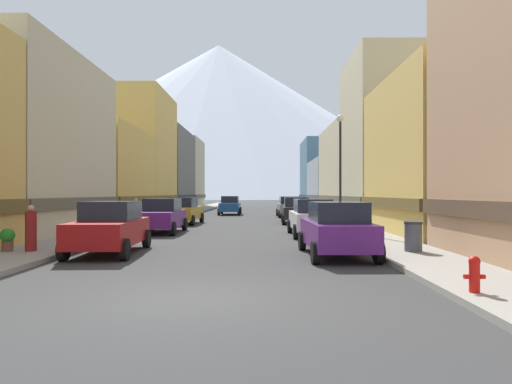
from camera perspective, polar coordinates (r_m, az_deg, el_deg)
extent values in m
plane|color=#363636|center=(9.17, -8.03, -13.13)|extent=(400.00, 400.00, 0.00)
cube|color=gray|center=(44.53, -9.25, -2.70)|extent=(2.50, 100.00, 0.15)
cube|color=gray|center=(44.15, 6.97, -2.72)|extent=(2.50, 100.00, 0.15)
cube|color=beige|center=(25.65, -27.86, 5.23)|extent=(6.65, 10.59, 8.91)
cube|color=#595444|center=(25.54, -27.86, -1.16)|extent=(6.95, 10.59, 0.50)
cube|color=#D8B259|center=(35.29, -19.21, 2.04)|extent=(6.20, 10.16, 6.80)
cube|color=brown|center=(35.26, -19.21, -0.89)|extent=(6.50, 10.16, 0.50)
cube|color=#D8B259|center=(45.28, -16.19, 4.57)|extent=(8.37, 9.75, 11.56)
cube|color=brown|center=(45.12, -16.20, -0.73)|extent=(8.67, 9.75, 0.50)
cube|color=#66605B|center=(56.51, -11.86, 2.66)|extent=(6.62, 12.96, 9.65)
cube|color=#2D2B29|center=(56.44, -11.86, -0.61)|extent=(6.92, 12.96, 0.50)
cube|color=beige|center=(68.19, -10.52, 2.31)|extent=(8.53, 10.37, 9.96)
cube|color=#595444|center=(68.12, -10.52, -0.53)|extent=(8.83, 10.37, 0.50)
cube|color=#D8B259|center=(24.66, 25.80, 4.05)|extent=(8.64, 9.84, 7.72)
cube|color=brown|center=(24.60, 25.81, -1.20)|extent=(8.94, 9.84, 0.50)
cube|color=beige|center=(33.54, 19.21, 6.15)|extent=(8.99, 8.11, 11.46)
cube|color=#595444|center=(33.34, 19.22, -0.93)|extent=(9.29, 8.11, 0.50)
cube|color=beige|center=(43.10, 13.50, 2.54)|extent=(6.94, 12.61, 8.16)
cube|color=#595444|center=(43.06, 13.50, -0.76)|extent=(7.24, 12.61, 0.50)
cube|color=#99A5B2|center=(55.62, 11.19, 0.83)|extent=(8.16, 11.85, 6.02)
cube|color=#444A50|center=(55.62, 11.19, -0.62)|extent=(8.46, 11.85, 0.50)
cube|color=slate|center=(66.86, 9.13, 2.23)|extent=(7.55, 10.79, 9.68)
cube|color=#22333F|center=(66.80, 9.13, -0.54)|extent=(7.85, 10.79, 0.50)
cube|color=#9E1111|center=(16.32, -17.84, -4.78)|extent=(2.05, 4.48, 0.80)
cube|color=#1E232D|center=(16.51, -17.60, -2.22)|extent=(1.70, 2.27, 0.64)
cylinder|color=black|center=(14.53, -16.09, -6.94)|extent=(0.25, 0.69, 0.68)
cylinder|color=black|center=(15.08, -22.94, -6.68)|extent=(0.25, 0.69, 0.68)
cylinder|color=black|center=(17.74, -13.51, -5.71)|extent=(0.25, 0.69, 0.68)
cylinder|color=black|center=(18.19, -19.23, -5.56)|extent=(0.25, 0.69, 0.68)
cube|color=#591E72|center=(24.15, -11.72, -3.28)|extent=(1.85, 4.40, 0.80)
cube|color=#1E232D|center=(24.37, -11.60, -1.55)|extent=(1.61, 2.20, 0.64)
cylinder|color=black|center=(22.38, -10.33, -4.55)|extent=(0.22, 0.68, 0.68)
cylinder|color=black|center=(22.80, -14.88, -4.47)|extent=(0.22, 0.68, 0.68)
cylinder|color=black|center=(25.62, -8.91, -3.99)|extent=(0.22, 0.68, 0.68)
cylinder|color=black|center=(25.99, -12.92, -3.94)|extent=(0.22, 0.68, 0.68)
cube|color=#B28419|center=(30.82, -9.03, -2.60)|extent=(2.05, 4.48, 0.80)
cube|color=#1E232D|center=(30.55, -9.13, -1.27)|extent=(1.71, 2.28, 0.64)
cylinder|color=black|center=(32.65, -9.99, -3.17)|extent=(0.25, 0.69, 0.68)
cylinder|color=black|center=(32.28, -6.80, -3.20)|extent=(0.25, 0.69, 0.68)
cylinder|color=black|center=(29.45, -11.47, -3.49)|extent=(0.25, 0.69, 0.68)
cylinder|color=black|center=(29.04, -7.95, -3.54)|extent=(0.25, 0.69, 0.68)
cube|color=#591E72|center=(15.13, 9.99, -5.15)|extent=(1.95, 4.45, 0.80)
cube|color=#1E232D|center=(14.84, 10.17, -2.46)|extent=(1.66, 2.24, 0.64)
cylinder|color=black|center=(16.65, 5.78, -6.07)|extent=(0.24, 0.69, 0.68)
cylinder|color=black|center=(16.96, 12.00, -5.96)|extent=(0.24, 0.69, 0.68)
cylinder|color=black|center=(13.40, 7.44, -7.52)|extent=(0.24, 0.69, 0.68)
cylinder|color=black|center=(13.79, 15.09, -7.31)|extent=(0.24, 0.69, 0.68)
cube|color=silver|center=(22.17, 6.97, -3.56)|extent=(1.92, 4.43, 0.80)
cube|color=#1E232D|center=(21.90, 7.05, -1.72)|extent=(1.64, 2.23, 0.64)
cylinder|color=black|center=(23.74, 4.24, -4.30)|extent=(0.23, 0.68, 0.68)
cylinder|color=black|center=(23.96, 8.64, -4.26)|extent=(0.23, 0.68, 0.68)
cylinder|color=black|center=(20.46, 5.00, -4.97)|extent=(0.23, 0.68, 0.68)
cylinder|color=black|center=(20.72, 10.09, -4.91)|extent=(0.23, 0.68, 0.68)
cube|color=black|center=(31.35, 5.09, -2.56)|extent=(1.97, 4.45, 0.80)
cube|color=#1E232D|center=(31.57, 5.06, -1.24)|extent=(1.67, 2.25, 0.64)
cylinder|color=black|center=(29.78, 7.01, -3.46)|extent=(0.24, 0.69, 0.68)
cylinder|color=black|center=(29.69, 3.46, -3.47)|extent=(0.24, 0.69, 0.68)
cylinder|color=black|center=(33.07, 6.54, -3.13)|extent=(0.24, 0.69, 0.68)
cylinder|color=black|center=(32.98, 3.35, -3.14)|extent=(0.24, 0.69, 0.68)
cube|color=slate|center=(39.40, 4.16, -2.07)|extent=(1.92, 4.43, 0.80)
cube|color=#1E232D|center=(39.14, 4.19, -1.03)|extent=(1.64, 2.23, 0.64)
cylinder|color=black|center=(41.00, 2.69, -2.55)|extent=(0.23, 0.68, 0.68)
cylinder|color=black|center=(41.14, 5.25, -2.54)|extent=(0.23, 0.68, 0.68)
cylinder|color=black|center=(37.71, 2.97, -2.76)|extent=(0.23, 0.68, 0.68)
cylinder|color=black|center=(37.87, 5.75, -2.75)|extent=(0.23, 0.68, 0.68)
cube|color=#19478C|center=(43.90, -3.26, -1.87)|extent=(1.84, 4.40, 0.80)
cube|color=#1E232D|center=(44.13, -3.24, -0.93)|extent=(1.60, 2.20, 0.64)
cylinder|color=black|center=(42.21, -2.17, -2.48)|extent=(0.22, 0.68, 0.68)
cylinder|color=black|center=(42.34, -4.66, -2.48)|extent=(0.22, 0.68, 0.68)
cylinder|color=black|center=(45.51, -1.97, -2.31)|extent=(0.22, 0.68, 0.68)
cylinder|color=black|center=(45.63, -4.28, -2.31)|extent=(0.22, 0.68, 0.68)
cylinder|color=red|center=(9.85, 25.64, -9.68)|extent=(0.20, 0.20, 0.55)
sphere|color=red|center=(9.81, 25.63, -7.84)|extent=(0.22, 0.22, 0.22)
cylinder|color=red|center=(9.79, 24.83, -9.58)|extent=(0.10, 0.09, 0.09)
cylinder|color=red|center=(9.91, 26.43, -9.46)|extent=(0.10, 0.09, 0.09)
cylinder|color=#4C5156|center=(15.89, 19.06, -5.41)|extent=(0.56, 0.56, 0.90)
cylinder|color=#2D2D33|center=(15.85, 19.06, -3.65)|extent=(0.59, 0.59, 0.08)
cylinder|color=brown|center=(17.17, -28.64, -5.95)|extent=(0.36, 0.36, 0.34)
sphere|color=#278326|center=(17.14, -28.64, -4.78)|extent=(0.46, 0.46, 0.46)
cylinder|color=navy|center=(28.67, -14.79, -2.57)|extent=(0.36, 0.36, 1.39)
sphere|color=tan|center=(28.64, -14.79, -0.96)|extent=(0.22, 0.22, 0.22)
cylinder|color=maroon|center=(16.82, -26.32, -4.41)|extent=(0.36, 0.36, 1.31)
sphere|color=tan|center=(16.78, -26.32, -1.82)|extent=(0.21, 0.21, 0.21)
cylinder|color=black|center=(23.31, 10.50, 1.92)|extent=(0.12, 0.12, 5.50)
sphere|color=white|center=(23.60, 10.49, 9.05)|extent=(0.36, 0.36, 0.36)
cone|color=silver|center=(273.33, -4.69, 8.84)|extent=(269.44, 269.44, 89.58)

